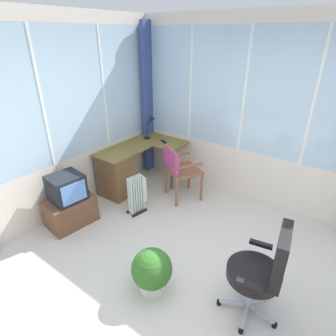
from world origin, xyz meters
TOP-DOWN VIEW (x-y plane):
  - ground at (0.00, 0.00)m, footprint 5.13×5.63m
  - north_window_panel at (0.00, 2.34)m, footprint 4.13×0.07m
  - east_window_panel at (2.10, 0.00)m, footprint 0.07×4.63m
  - curtain_corner at (1.97, 2.21)m, footprint 0.30×0.11m
  - desk at (0.92, 2.01)m, footprint 1.45×0.94m
  - desk_lamp at (1.79, 2.01)m, footprint 0.24×0.20m
  - tv_remote at (1.74, 1.70)m, footprint 0.11×0.15m
  - wooden_armchair at (1.34, 1.14)m, footprint 0.66×0.66m
  - office_chair at (0.10, -0.67)m, footprint 0.62×0.57m
  - tv_on_stand at (-0.08, 1.98)m, footprint 0.69×0.51m
  - space_heater at (0.69, 1.40)m, footprint 0.32×0.22m
  - potted_plant at (-0.29, 0.33)m, footprint 0.43×0.43m

SIDE VIEW (x-z plane):
  - ground at x=0.00m, z-range -0.06..0.00m
  - potted_plant at x=-0.29m, z-range 0.01..0.51m
  - space_heater at x=0.69m, z-range 0.00..0.61m
  - tv_on_stand at x=-0.08m, z-range -0.04..0.72m
  - desk at x=0.92m, z-range 0.04..0.78m
  - office_chair at x=0.10m, z-range 0.07..1.08m
  - wooden_armchair at x=1.34m, z-range 0.14..1.04m
  - tv_remote at x=1.74m, z-range 0.74..0.76m
  - desk_lamp at x=1.79m, z-range 0.81..1.22m
  - curtain_corner at x=1.97m, z-range 0.00..2.66m
  - north_window_panel at x=0.00m, z-range 0.00..2.75m
  - east_window_panel at x=2.10m, z-range 0.00..2.75m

